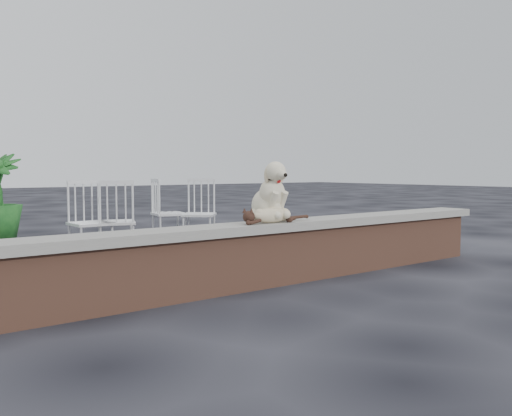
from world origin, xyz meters
TOP-DOWN VIEW (x-y plane):
  - ground at (0.00, 0.00)m, footprint 60.00×60.00m
  - brick_wall at (0.00, 0.00)m, footprint 6.00×0.30m
  - capstone at (0.00, 0.00)m, footprint 6.20×0.40m
  - dog at (0.14, 0.08)m, footprint 0.40×0.51m
  - cat at (0.06, -0.07)m, footprint 0.94×0.27m
  - chair_c at (-0.49, 2.11)m, footprint 0.73×0.73m
  - chair_e at (0.60, 2.83)m, footprint 0.66×0.66m
  - chair_d at (0.86, 2.46)m, footprint 0.79×0.79m
  - chair_a at (-0.78, 2.16)m, footprint 0.57×0.57m

SIDE VIEW (x-z plane):
  - ground at x=0.00m, z-range 0.00..0.00m
  - brick_wall at x=0.00m, z-range 0.00..0.50m
  - chair_c at x=-0.49m, z-range 0.00..0.94m
  - chair_e at x=0.60m, z-range 0.00..0.94m
  - chair_d at x=0.86m, z-range 0.00..0.94m
  - chair_a at x=-0.78m, z-range 0.00..0.94m
  - capstone at x=0.00m, z-range 0.50..0.58m
  - cat at x=0.06m, z-range 0.58..0.74m
  - dog at x=0.14m, z-range 0.58..1.15m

